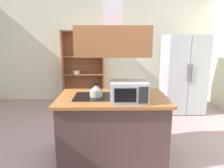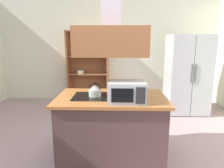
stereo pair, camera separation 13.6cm
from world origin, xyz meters
name	(u,v)px [view 1 (the left image)]	position (x,y,z in m)	size (l,w,h in m)	color
ground_plane	(99,156)	(0.00, 0.00, 0.00)	(7.80, 7.80, 0.00)	#A78B8D
wall_back	(103,52)	(0.00, 3.00, 1.35)	(6.00, 0.12, 2.70)	silver
kitchen_island	(112,127)	(0.19, 0.00, 0.45)	(1.49, 0.92, 0.90)	#4C3634
range_hood	(112,33)	(0.19, 0.00, 1.75)	(0.90, 0.70, 1.24)	#9B5C34
refrigerator	(183,74)	(1.87, 1.93, 0.89)	(0.90, 0.77, 1.78)	#B5BBBD
dish_cabinet	(84,71)	(-0.53, 2.79, 0.84)	(1.10, 0.40, 1.91)	#935934
kettle	(96,91)	(-0.03, 0.00, 0.98)	(0.17, 0.17, 0.19)	beige
cutting_board	(131,92)	(0.48, 0.21, 0.91)	(0.34, 0.24, 0.02)	#AB8E4D
microwave	(129,92)	(0.39, -0.24, 1.03)	(0.46, 0.35, 0.26)	#B7BABF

